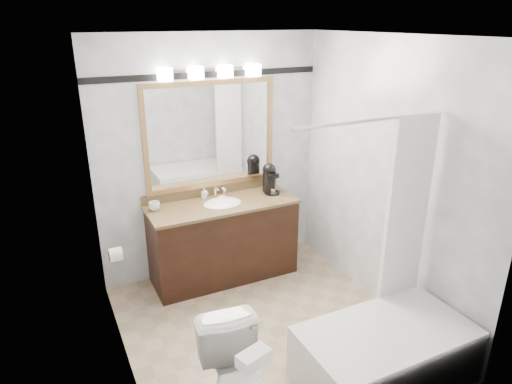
{
  "coord_description": "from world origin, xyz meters",
  "views": [
    {
      "loc": [
        -1.57,
        -3.01,
        2.61
      ],
      "look_at": [
        0.06,
        0.35,
        1.19
      ],
      "focal_mm": 32.0,
      "sensor_mm": 36.0,
      "label": 1
    }
  ],
  "objects": [
    {
      "name": "cup_left",
      "position": [
        -0.67,
        1.13,
        0.89
      ],
      "size": [
        0.14,
        0.14,
        0.09
      ],
      "primitive_type": "imported",
      "rotation": [
        0.0,
        0.0,
        0.31
      ],
      "color": "white",
      "rests_on": "vanity"
    },
    {
      "name": "vanity",
      "position": [
        0.0,
        1.02,
        0.44
      ],
      "size": [
        1.53,
        0.58,
        0.97
      ],
      "color": "black",
      "rests_on": "ground"
    },
    {
      "name": "tissue_box",
      "position": [
        -0.67,
        -1.12,
        0.8
      ],
      "size": [
        0.22,
        0.16,
        0.08
      ],
      "primitive_type": "cube",
      "rotation": [
        0.0,
        0.0,
        0.29
      ],
      "color": "white",
      "rests_on": "toilet"
    },
    {
      "name": "soap_bottle_a",
      "position": [
        -0.13,
        1.21,
        0.91
      ],
      "size": [
        0.06,
        0.06,
        0.11
      ],
      "primitive_type": "imported",
      "rotation": [
        0.0,
        0.0,
        -0.3
      ],
      "color": "white",
      "rests_on": "vanity"
    },
    {
      "name": "coffee_maker",
      "position": [
        0.58,
        1.08,
        1.02
      ],
      "size": [
        0.17,
        0.21,
        0.32
      ],
      "rotation": [
        0.0,
        0.0,
        0.14
      ],
      "color": "black",
      "rests_on": "vanity"
    },
    {
      "name": "accent_stripe",
      "position": [
        0.0,
        1.29,
        2.1
      ],
      "size": [
        2.4,
        0.01,
        0.06
      ],
      "primitive_type": "cube",
      "color": "black",
      "rests_on": "room"
    },
    {
      "name": "bathtub",
      "position": [
        0.55,
        -0.9,
        0.28
      ],
      "size": [
        1.3,
        0.75,
        1.96
      ],
      "color": "white",
      "rests_on": "ground"
    },
    {
      "name": "tp_roll",
      "position": [
        -1.14,
        0.66,
        0.7
      ],
      "size": [
        0.11,
        0.12,
        0.12
      ],
      "primitive_type": "cylinder",
      "rotation": [
        0.0,
        1.57,
        0.0
      ],
      "color": "white",
      "rests_on": "room"
    },
    {
      "name": "room",
      "position": [
        0.0,
        0.0,
        1.25
      ],
      "size": [
        2.42,
        2.62,
        2.52
      ],
      "color": "tan",
      "rests_on": "ground"
    },
    {
      "name": "vanity_light_bar",
      "position": [
        0.0,
        1.23,
        2.13
      ],
      "size": [
        1.02,
        0.14,
        0.12
      ],
      "color": "silver",
      "rests_on": "room"
    },
    {
      "name": "soap_bar",
      "position": [
        0.04,
        1.13,
        0.86
      ],
      "size": [
        0.08,
        0.05,
        0.02
      ],
      "primitive_type": "cube",
      "rotation": [
        0.0,
        0.0,
        -0.09
      ],
      "color": "beige",
      "rests_on": "vanity"
    },
    {
      "name": "mirror",
      "position": [
        0.0,
        1.28,
        1.5
      ],
      "size": [
        1.4,
        0.04,
        1.1
      ],
      "color": "#AE804E",
      "rests_on": "room"
    }
  ]
}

